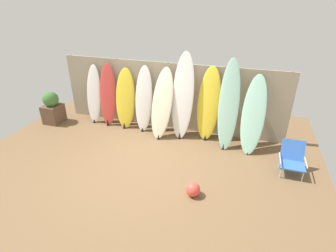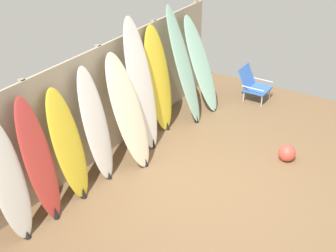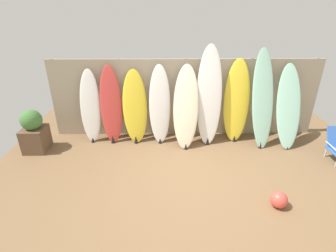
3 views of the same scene
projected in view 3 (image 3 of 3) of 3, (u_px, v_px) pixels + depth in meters
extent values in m
plane|color=brown|center=(192.00, 185.00, 4.62)|extent=(7.68, 7.68, 0.00)
cube|color=tan|center=(185.00, 98.00, 6.03)|extent=(6.08, 0.04, 1.80)
cylinder|color=gray|center=(60.00, 98.00, 6.02)|extent=(0.10, 0.10, 1.80)
cylinder|color=gray|center=(123.00, 98.00, 6.04)|extent=(0.10, 0.10, 1.80)
cylinder|color=gray|center=(185.00, 98.00, 6.06)|extent=(0.10, 0.10, 1.80)
cylinder|color=gray|center=(247.00, 97.00, 6.08)|extent=(0.10, 0.10, 1.80)
cylinder|color=gray|center=(308.00, 97.00, 6.10)|extent=(0.10, 0.10, 1.80)
ellipsoid|color=white|center=(90.00, 106.00, 5.79)|extent=(0.45, 0.38, 1.63)
cone|color=black|center=(93.00, 140.00, 5.98)|extent=(0.08, 0.08, 0.10)
ellipsoid|color=#D13D38|center=(111.00, 105.00, 5.76)|extent=(0.52, 0.46, 1.72)
cone|color=black|center=(113.00, 139.00, 5.93)|extent=(0.08, 0.08, 0.17)
ellipsoid|color=yellow|center=(135.00, 107.00, 5.79)|extent=(0.59, 0.52, 1.62)
cone|color=black|center=(136.00, 139.00, 5.93)|extent=(0.08, 0.08, 0.16)
ellipsoid|color=white|center=(160.00, 105.00, 5.75)|extent=(0.48, 0.43, 1.73)
cone|color=black|center=(160.00, 141.00, 5.94)|extent=(0.08, 0.08, 0.10)
ellipsoid|color=beige|center=(186.00, 107.00, 5.62)|extent=(0.60, 0.75, 1.74)
cone|color=black|center=(186.00, 146.00, 5.70)|extent=(0.08, 0.08, 0.12)
ellipsoid|color=white|center=(209.00, 96.00, 5.63)|extent=(0.56, 0.51, 2.15)
cone|color=black|center=(208.00, 141.00, 5.87)|extent=(0.08, 0.08, 0.16)
ellipsoid|color=yellow|center=(237.00, 101.00, 5.80)|extent=(0.60, 0.47, 1.84)
cone|color=black|center=(234.00, 138.00, 6.00)|extent=(0.08, 0.08, 0.13)
ellipsoid|color=#9ED6BC|center=(263.00, 99.00, 5.58)|extent=(0.52, 0.72, 2.07)
cone|color=black|center=(260.00, 145.00, 5.73)|extent=(0.08, 0.08, 0.14)
ellipsoid|color=#9ED6BC|center=(288.00, 107.00, 5.63)|extent=(0.54, 0.75, 1.75)
cone|color=black|center=(287.00, 147.00, 5.70)|extent=(0.08, 0.08, 0.11)
cylinder|color=silver|center=(326.00, 152.00, 5.41)|extent=(0.02, 0.02, 0.22)
cylinder|color=silver|center=(332.00, 147.00, 5.14)|extent=(0.02, 0.44, 0.02)
cube|color=brown|center=(36.00, 139.00, 5.60)|extent=(0.46, 0.51, 0.52)
sphere|color=#437638|center=(31.00, 120.00, 5.40)|extent=(0.43, 0.43, 0.43)
sphere|color=#E54C3F|center=(279.00, 200.00, 4.08)|extent=(0.27, 0.27, 0.27)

